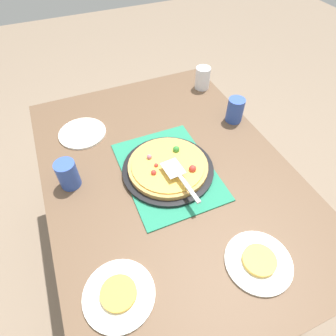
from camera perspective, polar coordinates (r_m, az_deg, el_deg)
The scene contains 14 objects.
ground_plane at distance 1.82m, azimuth 0.00°, elevation -16.26°, with size 8.00×8.00×0.00m, color #84705B.
dining_table at distance 1.27m, azimuth 0.00°, elevation -3.87°, with size 1.40×1.00×0.75m.
placemat at distance 1.18m, azimuth 0.00°, elevation -0.55°, with size 0.48×0.36×0.01m, color #237F5B.
pizza_pan at distance 1.17m, azimuth 0.00°, elevation -0.23°, with size 0.38×0.38×0.01m, color black.
pizza at distance 1.16m, azimuth 0.04°, elevation 0.44°, with size 0.33×0.33×0.05m.
plate_near_left at distance 1.01m, azimuth 17.82°, elevation -17.65°, with size 0.22×0.22×0.01m, color white.
plate_far_right at distance 0.94m, azimuth -9.88°, elevation -23.96°, with size 0.22×0.22×0.01m, color white.
plate_side at distance 1.40m, azimuth -16.94°, elevation 6.78°, with size 0.22×0.22×0.01m, color white.
served_slice_left at distance 1.00m, azimuth 17.99°, elevation -17.34°, with size 0.11×0.11×0.02m, color #EAB747.
served_slice_right at distance 0.93m, azimuth -9.99°, elevation -23.72°, with size 0.11×0.11×0.02m, color gold.
cup_near at distance 1.16m, azimuth -19.63°, elevation -1.22°, with size 0.08×0.08×0.12m, color #3351AD.
cup_far at distance 1.64m, azimuth 7.02°, elevation 17.63°, with size 0.08×0.08×0.12m, color white.
cup_corner at distance 1.43m, azimuth 13.43°, elevation 11.34°, with size 0.08×0.08×0.12m, color #3351AD.
pizza_server at distance 1.07m, azimuth 2.45°, elevation -1.68°, with size 0.23×0.08×0.01m.
Camera 1 is at (0.71, -0.30, 1.65)m, focal length 30.11 mm.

